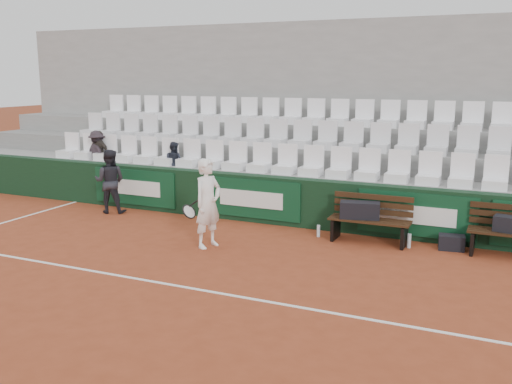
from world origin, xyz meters
The scene contains 21 objects.
ground centered at (0.00, 0.00, 0.00)m, with size 80.00×80.00×0.00m, color brown.
court_baseline centered at (0.00, 0.00, 0.00)m, with size 18.00×0.06×0.01m, color white.
back_barrier centered at (0.07, 3.99, 0.50)m, with size 18.00×0.34×1.00m.
grandstand_tier_front centered at (0.00, 4.62, 0.50)m, with size 18.00×0.95×1.00m, color gray.
grandstand_tier_mid centered at (0.00, 5.58, 0.72)m, with size 18.00×0.95×1.45m, color gray.
grandstand_tier_back centered at (0.00, 6.53, 0.95)m, with size 18.00×0.95×1.90m, color gray.
grandstand_rear_wall centered at (0.00, 7.15, 2.20)m, with size 18.00×0.30×4.40m, color #959593.
seat_row_front centered at (0.00, 4.45, 1.31)m, with size 11.90×0.44×0.63m, color white.
seat_row_mid centered at (0.00, 5.40, 1.77)m, with size 11.90×0.44×0.63m, color silver.
seat_row_back centered at (0.00, 6.35, 2.21)m, with size 11.90×0.44×0.63m, color white.
bench_left centered at (2.43, 3.41, 0.23)m, with size 1.50×0.56×0.45m, color #361F10.
sports_bag_left centered at (2.23, 3.41, 0.61)m, with size 0.73×0.31×0.31m, color black.
sports_bag_right centered at (4.84, 3.52, 0.58)m, with size 0.58×0.27×0.27m, color black.
sports_bag_ground centered at (3.88, 3.57, 0.14)m, with size 0.45×0.27×0.27m, color black.
water_bottle_near centered at (1.44, 3.38, 0.12)m, with size 0.07×0.07×0.23m, color silver.
water_bottle_far centered at (3.17, 3.38, 0.13)m, with size 0.07×0.07×0.26m, color silver.
tennis_player centered at (-0.20, 1.94, 0.81)m, with size 0.77×0.68×1.63m.
ball_kid centered at (-3.50, 3.34, 0.72)m, with size 0.70×0.55×1.45m, color #202129.
spectator_a centered at (-4.78, 4.50, 1.58)m, with size 0.76×0.43×1.17m, color #282026.
spectator_b centered at (-4.71, 4.50, 1.58)m, with size 0.69×0.29×1.17m, color #2F2B26.
spectator_c centered at (-2.52, 4.50, 1.50)m, with size 0.49×0.38×1.00m, color black.
Camera 1 is at (4.73, -6.84, 3.10)m, focal length 40.00 mm.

